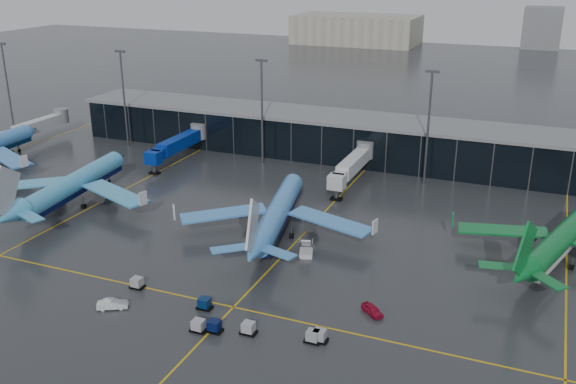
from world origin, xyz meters
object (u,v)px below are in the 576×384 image
at_px(baggage_carts, 231,319).
at_px(service_van_red, 372,310).
at_px(mobile_airstair, 306,251).
at_px(airliner_arkefly, 73,172).
at_px(airliner_aer_lingus, 563,227).
at_px(airliner_klm_near, 278,199).
at_px(service_van_white, 113,304).

bearing_deg(baggage_carts, service_van_red, 30.13).
bearing_deg(mobile_airstair, service_van_red, -61.11).
height_order(airliner_arkefly, airliner_aer_lingus, airliner_arkefly).
bearing_deg(airliner_arkefly, mobile_airstair, -12.02).
relative_size(airliner_arkefly, baggage_carts, 1.34).
distance_m(airliner_klm_near, baggage_carts, 32.70).
height_order(airliner_aer_lingus, service_van_red, airliner_aer_lingus).
xyz_separation_m(mobile_airstair, service_van_red, (15.63, -14.29, -0.09)).
distance_m(airliner_klm_near, mobile_airstair, 12.35).
xyz_separation_m(airliner_klm_near, baggage_carts, (6.42, -31.52, -5.83)).
xyz_separation_m(airliner_klm_near, service_van_white, (-11.45, -34.33, -5.87)).
distance_m(airliner_arkefly, service_van_white, 46.49).
bearing_deg(service_van_white, baggage_carts, -110.84).
height_order(baggage_carts, service_van_red, baggage_carts).
bearing_deg(airliner_arkefly, airliner_aer_lingus, -0.95).
relative_size(airliner_arkefly, service_van_red, 11.13).
relative_size(airliner_aer_lingus, baggage_carts, 1.22).
height_order(airliner_aer_lingus, baggage_carts, airliner_aer_lingus).
bearing_deg(service_van_white, airliner_arkefly, 16.19).
bearing_deg(service_van_red, airliner_arkefly, 114.21).
xyz_separation_m(baggage_carts, mobile_airstair, (1.85, 24.44, 0.01)).
bearing_deg(mobile_airstair, baggage_carts, -112.99).
bearing_deg(baggage_carts, airliner_arkefly, 150.16).
relative_size(airliner_arkefly, airliner_aer_lingus, 1.10).
xyz_separation_m(airliner_arkefly, baggage_carts, (50.99, -29.25, -6.07)).
relative_size(airliner_aer_lingus, service_van_red, 10.14).
bearing_deg(airliner_klm_near, service_van_red, -53.59).
bearing_deg(baggage_carts, service_van_white, -171.08).
relative_size(service_van_red, service_van_white, 0.90).
xyz_separation_m(airliner_klm_near, service_van_red, (23.90, -21.38, -5.91)).
distance_m(airliner_arkefly, mobile_airstair, 53.41).
distance_m(baggage_carts, mobile_airstair, 24.51).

